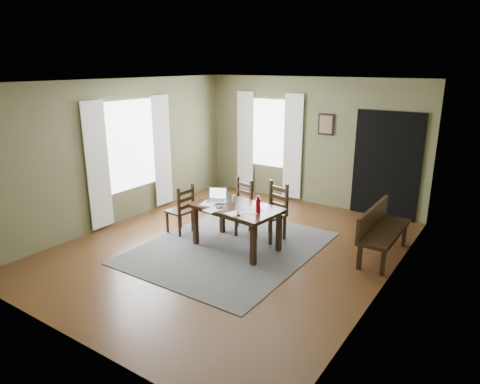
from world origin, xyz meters
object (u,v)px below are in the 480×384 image
Objects in this scene: dining_table at (236,211)px; chair_back_left at (239,206)px; bench at (380,227)px; chair_back_right at (273,212)px; water_bottle at (258,205)px; laptop at (217,197)px; chair_end at (181,210)px.

chair_back_left is at bearing 127.23° from dining_table.
bench reaches higher than dining_table.
chair_back_right is 0.84m from water_bottle.
laptop reaches higher than dining_table.
dining_table is at bearing 171.30° from water_bottle.
chair_back_right is 1.00m from laptop.
chair_end is 2.29× the size of laptop.
chair_end is 0.94× the size of chair_back_left.
chair_back_left reaches higher than laptop.
water_bottle is (1.63, -0.05, 0.41)m from chair_end.
chair_back_left reaches higher than bench.
laptop is (-2.50, -0.93, 0.30)m from bench.
dining_table is 5.67× the size of water_bottle.
chair_back_right is 3.70× the size of water_bottle.
chair_back_right is at bearing 101.55° from water_bottle.
chair_back_left is at bearing 98.10° from bench.
chair_back_right reaches higher than water_bottle.
laptop reaches higher than chair_end.
chair_end is 3.40m from bench.
dining_table is 1.53× the size of chair_back_right.
chair_back_left reaches higher than chair_end.
chair_back_left is 0.67× the size of bench.
water_bottle is (0.85, -0.72, 0.38)m from chair_back_left.
laptop is 1.47× the size of water_bottle.
dining_table is 0.47m from laptop.
chair_back_left is (0.79, 0.67, 0.03)m from chair_end.
chair_end is 0.63× the size of bench.
laptop is (-0.05, -0.58, 0.31)m from chair_back_left.
chair_back_left is 0.70m from chair_back_right.
chair_end is 1.64m from chair_back_right.
water_bottle is (-1.61, -1.07, 0.37)m from bench.
bench is (3.24, 1.02, 0.04)m from chair_end.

